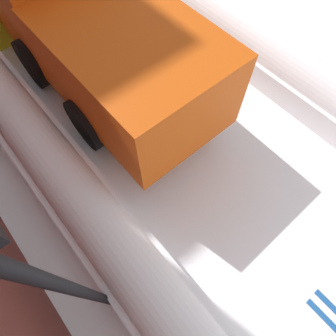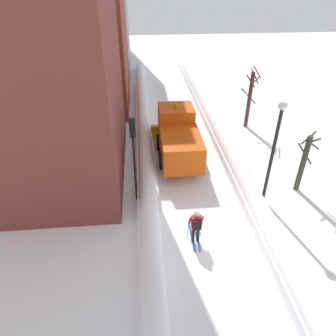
% 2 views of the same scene
% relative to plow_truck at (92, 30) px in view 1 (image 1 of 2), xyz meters
% --- Properties ---
extents(ground_plane, '(80.00, 80.00, 0.00)m').
position_rel_plow_truck_xyz_m(ground_plane, '(0.56, 2.69, -1.48)').
color(ground_plane, white).
extents(plow_truck, '(3.20, 5.98, 3.12)m').
position_rel_plow_truck_xyz_m(plow_truck, '(0.00, 0.00, 0.00)').
color(plow_truck, '#DB510F').
rests_on(plow_truck, ground).
extents(traffic_light_pole, '(0.28, 0.42, 4.52)m').
position_rel_plow_truck_xyz_m(traffic_light_pole, '(-2.65, -3.88, 1.69)').
color(traffic_light_pole, black).
rests_on(traffic_light_pole, ground).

